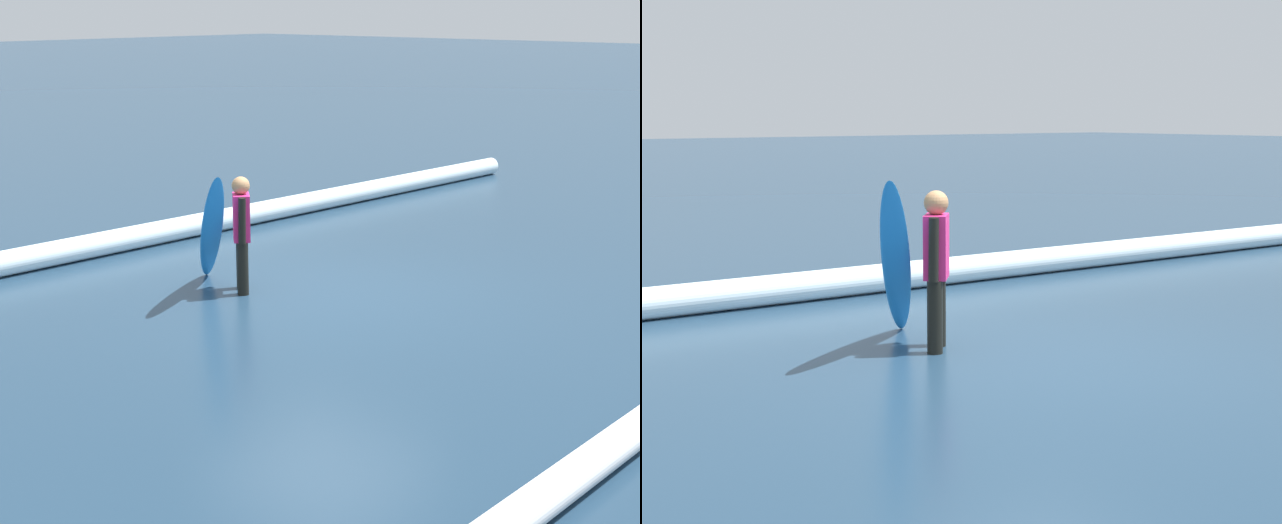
{
  "view_description": "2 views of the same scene",
  "coord_description": "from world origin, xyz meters",
  "views": [
    {
      "loc": [
        8.63,
        7.59,
        3.45
      ],
      "look_at": [
        1.13,
        0.95,
        0.81
      ],
      "focal_mm": 54.94,
      "sensor_mm": 36.0,
      "label": 1
    },
    {
      "loc": [
        5.46,
        6.05,
        2.1
      ],
      "look_at": [
        0.98,
        0.12,
        0.96
      ],
      "focal_mm": 54.06,
      "sensor_mm": 36.0,
      "label": 2
    }
  ],
  "objects": [
    {
      "name": "ground_plane",
      "position": [
        0.0,
        0.0,
        0.0
      ],
      "size": [
        158.3,
        158.3,
        0.0
      ],
      "primitive_type": "plane",
      "color": "#1E374D"
    },
    {
      "name": "surfboard",
      "position": [
        0.81,
        -1.09,
        0.79
      ],
      "size": [
        1.21,
        1.52,
        1.62
      ],
      "color": "#268CE5",
      "rests_on": "ground_plane"
    },
    {
      "name": "surfer",
      "position": [
        0.54,
        -0.85,
        0.8
      ],
      "size": [
        0.38,
        0.48,
        1.44
      ],
      "rotation": [
        0.0,
        0.0,
        3.99
      ],
      "color": "black",
      "rests_on": "ground_plane"
    },
    {
      "name": "wave_crest_foreground",
      "position": [
        0.64,
        -3.64,
        0.17
      ],
      "size": [
        19.35,
        1.19,
        0.34
      ],
      "primitive_type": "cylinder",
      "rotation": [
        0.0,
        1.57,
        -0.04
      ],
      "color": "white",
      "rests_on": "ground_plane"
    }
  ]
}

